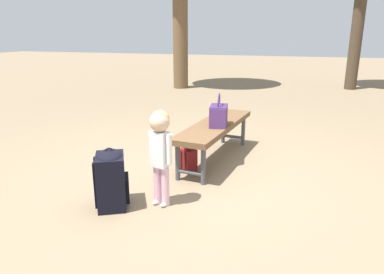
{
  "coord_description": "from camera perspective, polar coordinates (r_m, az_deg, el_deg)",
  "views": [
    {
      "loc": [
        3.17,
        0.95,
        1.46
      ],
      "look_at": [
        -0.1,
        -0.07,
        0.45
      ],
      "focal_mm": 33.56,
      "sensor_mm": 36.0,
      "label": 1
    }
  ],
  "objects": [
    {
      "name": "ground_plane",
      "position": [
        3.61,
        0.56,
        -7.36
      ],
      "size": [
        40.0,
        40.0,
        0.0
      ],
      "primitive_type": "plane",
      "color": "#7F6B51",
      "rests_on": "ground"
    },
    {
      "name": "park_bench",
      "position": [
        4.13,
        3.69,
        1.45
      ],
      "size": [
        1.64,
        0.58,
        0.45
      ],
      "color": "brown",
      "rests_on": "ground"
    },
    {
      "name": "handbag",
      "position": [
        3.98,
        4.25,
        3.58
      ],
      "size": [
        0.34,
        0.23,
        0.37
      ],
      "color": "#4C2D66",
      "rests_on": "park_bench"
    },
    {
      "name": "child_standing",
      "position": [
        3.01,
        -5.06,
        -1.05
      ],
      "size": [
        0.17,
        0.22,
        0.84
      ],
      "color": "#E5B2C6",
      "rests_on": "ground"
    },
    {
      "name": "backpack_large",
      "position": [
        3.14,
        -12.75,
        -6.3
      ],
      "size": [
        0.39,
        0.36,
        0.54
      ],
      "color": "black",
      "rests_on": "ground"
    },
    {
      "name": "backpack_small",
      "position": [
        3.87,
        -0.59,
        -3.44
      ],
      "size": [
        0.2,
        0.21,
        0.29
      ],
      "color": "maroon",
      "rests_on": "ground"
    }
  ]
}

